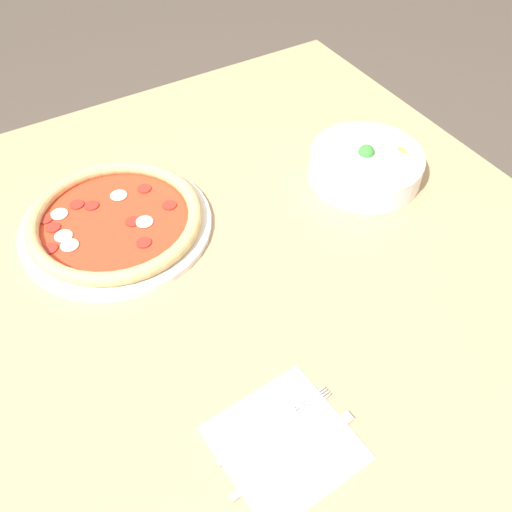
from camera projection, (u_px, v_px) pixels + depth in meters
The scene contains 7 objects.
ground_plane at pixel (254, 436), 1.54m from camera, with size 8.00×8.00×0.00m, color #4C4238.
dining_table at pixel (253, 284), 1.07m from camera, with size 1.16×1.09×0.74m.
pizza at pixel (115, 221), 1.02m from camera, with size 0.35×0.35×0.04m.
bowl at pixel (366, 164), 1.11m from camera, with size 0.22×0.22×0.07m.
napkin at pixel (285, 443), 0.76m from camera, with size 0.18×0.18×0.00m.
fork at pixel (274, 427), 0.77m from camera, with size 0.02×0.18×0.00m.
knife at pixel (289, 459), 0.74m from camera, with size 0.03×0.20×0.01m.
Camera 1 is at (0.59, -0.35, 1.47)m, focal length 40.00 mm.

